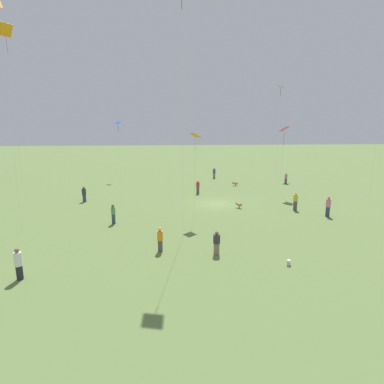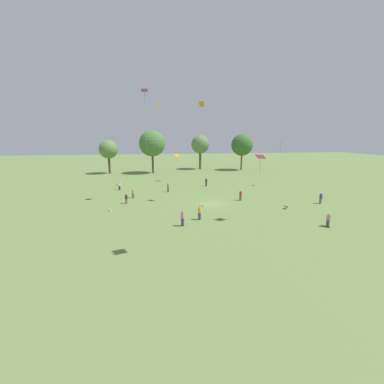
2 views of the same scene
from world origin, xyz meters
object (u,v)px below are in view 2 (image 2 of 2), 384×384
Objects in this scene: person_2 at (321,198)px; dog_0 at (202,205)px; kite_1 at (202,106)px; kite_7 at (177,157)px; kite_3 at (159,111)px; kite_0 at (281,145)px; picnic_bag_0 at (110,210)px; person_1 at (241,195)px; person_4 at (328,220)px; kite_6 at (145,96)px; person_5 at (168,187)px; person_8 at (126,199)px; person_3 at (206,182)px; person_9 at (119,185)px; dog_1 at (286,206)px; person_0 at (200,213)px; kite_2 at (260,159)px; person_7 at (133,193)px; person_6 at (183,218)px.

person_2 reaches higher than dog_0.
kite_7 is (-7.53, -17.97, -9.77)m from kite_1.
kite_1 is 1.08× the size of kite_3.
picnic_bag_0 is (-32.82, -14.27, -8.43)m from kite_0.
person_4 is (5.75, -13.76, -0.04)m from person_1.
person_4 is 0.09× the size of kite_6.
person_5 is 0.23× the size of kite_7.
person_8 is 0.17× the size of kite_0.
person_3 is 0.97× the size of person_9.
kite_7 is 8.98× the size of dog_1.
person_5 is at bearing -74.70° from kite_6.
kite_7 reaches higher than person_1.
picnic_bag_0 is at bearing -60.76° from person_0.
kite_1 is at bearing 89.48° from person_2.
person_8 is 11.35m from person_9.
kite_2 is 0.47× the size of kite_6.
kite_3 is at bearing 50.87° from person_3.
person_2 is 0.10× the size of kite_1.
kite_2 is 1.08× the size of kite_7.
person_8 is 21.51m from kite_3.
kite_7 is (8.11, 0.55, 6.40)m from person_8.
person_5 is 0.19× the size of kite_0.
person_9 is (-32.44, 16.05, 0.03)m from person_2.
person_0 is 28.55m from kite_3.
kite_3 is (5.94, 14.60, 14.64)m from person_8.
kite_3 reaches higher than kite_0.
kite_1 is 1.03× the size of kite_6.
kite_1 is at bearing 136.63° from person_7.
person_3 is at bearing 120.81° from dog_1.
person_6 is at bearing 11.76° from kite_3.
kite_6 is (-2.54, -12.66, 1.02)m from kite_3.
person_5 is at bearing 137.99° from kite_1.
kite_1 is (0.12, 6.36, 16.08)m from person_3.
person_2 is 30.58m from person_7.
kite_2 is 24.54× the size of picnic_bag_0.
picnic_bag_0 is (-17.50, -16.17, -0.68)m from person_3.
person_6 reaches higher than person_2.
picnic_bag_0 is at bearing -46.04° from person_4.
person_4 is 2.17× the size of dog_0.
person_1 is 0.19× the size of kite_0.
kite_7 is (-8.92, 11.58, -0.59)m from kite_2.
person_6 is 16.61m from dog_1.
dog_1 is (15.85, 4.94, -0.56)m from person_6.
kite_0 is 12.22× the size of dog_0.
person_3 reaches higher than person_8.
person_1 is at bearing -102.40° from person_8.
person_7 is 18.95m from kite_3.
kite_1 reaches higher than person_1.
person_7 is 8.10m from person_9.
kite_2 reaches higher than person_2.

